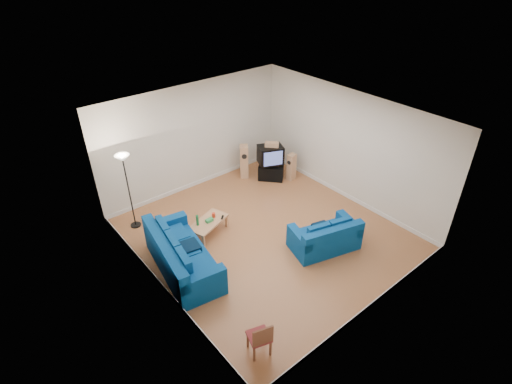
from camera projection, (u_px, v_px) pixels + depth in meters
room at (267, 183)px, 9.56m from camera, size 6.01×6.51×3.21m
sofa_three_seat at (181, 258)px, 9.09m from camera, size 1.43×2.57×0.94m
sofa_loveseat at (325, 238)px, 9.75m from camera, size 1.81×1.32×0.81m
coffee_table at (208, 223)px, 10.22m from camera, size 1.20×0.86×0.39m
bottle at (197, 220)px, 9.99m from camera, size 0.09×0.09×0.29m
tissue_box at (209, 220)px, 10.17m from camera, size 0.20×0.12×0.08m
red_canister at (214, 215)px, 10.31m from camera, size 0.10×0.10×0.13m
remote at (222, 217)px, 10.33m from camera, size 0.15×0.15×0.02m
tv_stand at (271, 172)px, 12.64m from camera, size 0.84×0.87×0.47m
av_receiver at (273, 164)px, 12.50m from camera, size 0.53×0.52×0.10m
television at (270, 155)px, 12.32m from camera, size 0.89×0.79×0.57m
centre_speaker at (272, 145)px, 12.11m from camera, size 0.41×0.42×0.15m
speaker_left at (244, 161)px, 12.61m from camera, size 0.39×0.41×1.08m
speaker_right at (291, 167)px, 12.52m from camera, size 0.29×0.24×0.87m
floor_lamp at (124, 168)px, 9.75m from camera, size 0.36×0.36×2.12m
dining_chair at (260, 337)px, 7.16m from camera, size 0.49×0.49×0.82m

